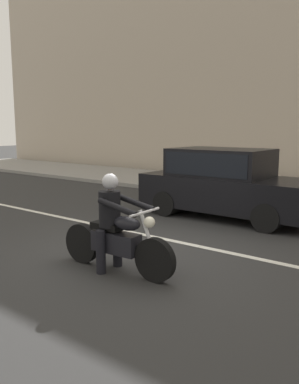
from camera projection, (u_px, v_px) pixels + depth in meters
The scene contains 5 objects.
ground_plane at pixel (144, 252), 7.20m from camera, with size 80.00×80.00×0.00m, color #2B2B2B.
sidewalk_slab at pixel (291, 192), 13.41m from camera, with size 40.00×4.40×0.14m, color gray.
lane_marking_stripe at pixel (180, 242), 7.79m from camera, with size 18.00×0.14×0.01m, color silver.
motorcycle_with_rider_black_leather at pixel (115, 232), 6.14m from camera, with size 2.14×0.70×1.54m.
parked_sedan_black at pixel (225, 183), 9.87m from camera, with size 4.31×1.82×1.72m.
Camera 1 is at (4.33, -5.40, 2.24)m, focal length 37.00 mm.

